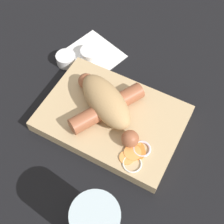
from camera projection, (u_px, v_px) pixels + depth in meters
ground_plane at (112, 122)px, 0.64m from camera, size 3.00×3.00×0.00m
food_tray at (112, 118)px, 0.63m from camera, size 0.28×0.19×0.03m
bread_roll at (106, 101)px, 0.60m from camera, size 0.15×0.12×0.06m
sausage at (107, 108)px, 0.61m from camera, size 0.17×0.16×0.03m
pickled_veggies at (136, 153)px, 0.57m from camera, size 0.05×0.07×0.00m
napkin at (91, 56)px, 0.74m from camera, size 0.15×0.15×0.00m
condiment_cup_near at (90, 54)px, 0.73m from camera, size 0.05×0.05×0.02m
condiment_cup_far at (66, 59)px, 0.72m from camera, size 0.05×0.05×0.02m
drink_glass at (97, 224)px, 0.48m from camera, size 0.07×0.07×0.12m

